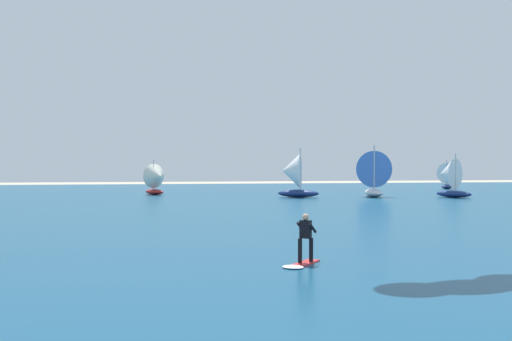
{
  "coord_description": "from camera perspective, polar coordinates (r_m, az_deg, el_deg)",
  "views": [
    {
      "loc": [
        -2.79,
        -2.27,
        3.42
      ],
      "look_at": [
        0.58,
        18.31,
        3.19
      ],
      "focal_mm": 40.35,
      "sensor_mm": 36.0,
      "label": 1
    }
  ],
  "objects": [
    {
      "name": "sailboat_mid_left",
      "position": [
        60.82,
        18.58,
        -0.64
      ],
      "size": [
        3.68,
        3.94,
        4.37
      ],
      "color": "navy",
      "rests_on": "ocean"
    },
    {
      "name": "sailboat_far_left",
      "position": [
        60.06,
        11.44,
        -0.26
      ],
      "size": [
        3.91,
        4.56,
        5.24
      ],
      "color": "silver",
      "rests_on": "ocean"
    },
    {
      "name": "sailboat_near_shore",
      "position": [
        63.11,
        -9.82,
        -0.82
      ],
      "size": [
        3.12,
        3.4,
        3.77
      ],
      "color": "maroon",
      "rests_on": "ocean"
    },
    {
      "name": "ocean",
      "position": [
        52.29,
        -6.23,
        -3.06
      ],
      "size": [
        160.0,
        90.0,
        0.1
      ],
      "primitive_type": "cube",
      "color": "navy",
      "rests_on": "ground"
    },
    {
      "name": "sailboat_outermost",
      "position": [
        82.01,
        18.5,
        -0.46
      ],
      "size": [
        3.42,
        3.48,
        3.91
      ],
      "color": "navy",
      "rests_on": "ocean"
    },
    {
      "name": "kitesurfer",
      "position": [
        19.2,
        4.69,
        -7.5
      ],
      "size": [
        1.67,
        1.87,
        1.67
      ],
      "color": "red",
      "rests_on": "ocean"
    },
    {
      "name": "sailboat_far_right",
      "position": [
        57.78,
        3.64,
        -0.43
      ],
      "size": [
        4.37,
        3.89,
        4.91
      ],
      "color": "navy",
      "rests_on": "ocean"
    }
  ]
}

